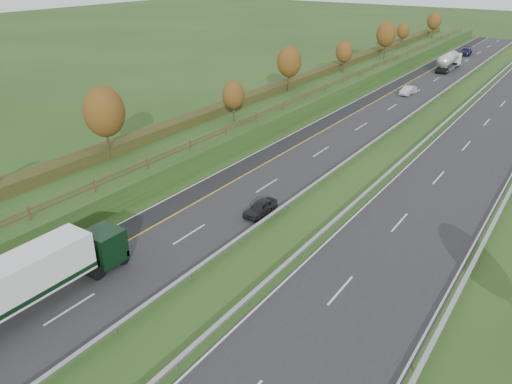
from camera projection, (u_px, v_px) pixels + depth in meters
ground at (398, 144)px, 62.67m from camera, size 400.00×400.00×0.00m
near_carriageway at (356, 123)px, 70.47m from camera, size 10.50×200.00×0.04m
far_carriageway at (479, 146)px, 62.09m from camera, size 10.50×200.00×0.04m
hard_shoulder at (332, 119)px, 72.38m from camera, size 3.00×200.00×0.04m
lane_markings at (399, 131)px, 67.12m from camera, size 26.75×200.00×0.01m
embankment_left at (278, 103)px, 76.67m from camera, size 12.00×200.00×2.00m
hedge_left at (267, 91)px, 77.03m from camera, size 2.20×180.00×1.10m
fence_left at (302, 97)px, 73.34m from camera, size 0.12×189.06×1.20m
median_barrier_near at (395, 126)px, 67.32m from camera, size 0.32×200.00×0.71m
median_barrier_far at (433, 133)px, 64.73m from camera, size 0.32×200.00×0.71m
trees_left at (268, 72)px, 71.68m from camera, size 6.64×164.30×7.66m
box_lorry at (14, 287)px, 31.55m from camera, size 2.58×16.28×4.06m
road_tanker at (449, 61)px, 103.67m from camera, size 2.40×11.22×3.46m
car_dark_near at (260, 208)px, 45.16m from camera, size 1.77×3.90×1.30m
car_silver_mid at (408, 90)px, 85.13m from camera, size 1.81×4.38×1.41m
car_small_far at (466, 52)px, 119.86m from camera, size 2.84×5.85×1.64m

